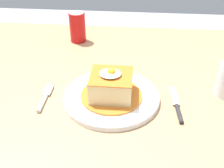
% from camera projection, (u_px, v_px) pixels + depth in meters
% --- Properties ---
extents(dining_table, '(1.36, 1.02, 0.76)m').
position_uv_depth(dining_table, '(129.00, 110.00, 0.89)').
color(dining_table, '#A87F56').
rests_on(dining_table, ground_plane).
extents(main_plate, '(0.29, 0.29, 0.02)m').
position_uv_depth(main_plate, '(111.00, 96.00, 0.78)').
color(main_plate, white).
rests_on(main_plate, dining_table).
extents(sandwich_meal, '(0.18, 0.18, 0.10)m').
position_uv_depth(sandwich_meal, '(111.00, 86.00, 0.76)').
color(sandwich_meal, '#C66B23').
rests_on(sandwich_meal, main_plate).
extents(fork, '(0.02, 0.14, 0.01)m').
position_uv_depth(fork, '(44.00, 99.00, 0.77)').
color(fork, silver).
rests_on(fork, dining_table).
extents(knife, '(0.03, 0.17, 0.01)m').
position_uv_depth(knife, '(177.00, 108.00, 0.74)').
color(knife, '#262628').
rests_on(knife, dining_table).
extents(soda_can, '(0.07, 0.07, 0.12)m').
position_uv_depth(soda_can, '(78.00, 27.00, 1.09)').
color(soda_can, red).
rests_on(soda_can, dining_table).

